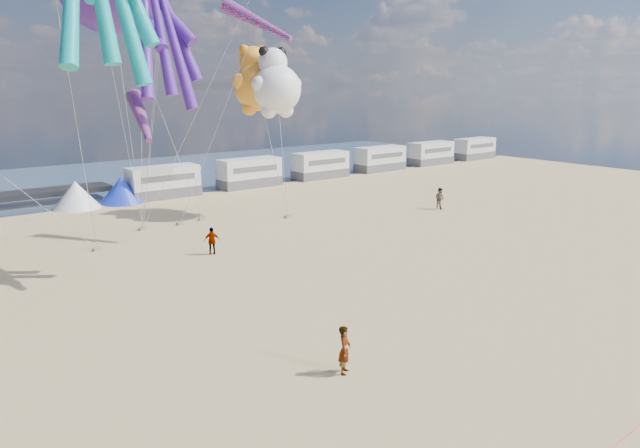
{
  "coord_description": "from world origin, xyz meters",
  "views": [
    {
      "loc": [
        -15.38,
        -11.25,
        10.42
      ],
      "look_at": [
        -1.81,
        6.0,
        5.07
      ],
      "focal_mm": 32.0,
      "sensor_mm": 36.0,
      "label": 1
    }
  ],
  "objects": [
    {
      "name": "beachgoer_3",
      "position": [
        0.68,
        20.18,
        0.88
      ],
      "size": [
        1.31,
        1.1,
        1.76
      ],
      "primitive_type": "imported",
      "rotation": [
        0.0,
        0.0,
        2.66
      ],
      "color": "#7F6659",
      "rests_on": "ground"
    },
    {
      "name": "tent_blue",
      "position": [
        2.0,
        40.0,
        1.2
      ],
      "size": [
        4.0,
        4.0,
        2.4
      ],
      "primitive_type": "cone",
      "color": "#1933CC",
      "rests_on": "ground"
    },
    {
      "name": "kite_teddy_orange",
      "position": [
        9.87,
        29.02,
        10.3
      ],
      "size": [
        5.14,
        4.9,
        6.55
      ],
      "primitive_type": null,
      "rotation": [
        0.0,
        0.0,
        0.12
      ],
      "color": "#FFA728"
    },
    {
      "name": "motorhome_2",
      "position": [
        25.0,
        40.0,
        1.5
      ],
      "size": [
        6.6,
        2.5,
        3.0
      ],
      "primitive_type": "cube",
      "color": "silver",
      "rests_on": "ground"
    },
    {
      "name": "motorhome_1",
      "position": [
        15.5,
        40.0,
        1.5
      ],
      "size": [
        6.6,
        2.5,
        3.0
      ],
      "primitive_type": "cube",
      "color": "silver",
      "rests_on": "ground"
    },
    {
      "name": "windsock_mid",
      "position": [
        5.71,
        22.16,
        14.46
      ],
      "size": [
        3.2,
        5.35,
        5.44
      ],
      "primitive_type": null,
      "rotation": [
        0.0,
        0.0,
        0.44
      ],
      "color": "red"
    },
    {
      "name": "beachgoer_1",
      "position": [
        22.62,
        20.34,
        0.92
      ],
      "size": [
        0.6,
        0.91,
        1.85
      ],
      "primitive_type": "imported",
      "rotation": [
        0.0,
        0.0,
        1.59
      ],
      "color": "#7F6659",
      "rests_on": "ground"
    },
    {
      "name": "windsock_right",
      "position": [
        -3.99,
        18.42,
        8.79
      ],
      "size": [
        1.84,
        4.56,
        4.47
      ],
      "primitive_type": null,
      "rotation": [
        0.0,
        0.0,
        -0.22
      ],
      "color": "red"
    },
    {
      "name": "standing_person",
      "position": [
        -2.72,
        3.37,
        0.93
      ],
      "size": [
        0.81,
        0.77,
        1.86
      ],
      "primitive_type": "imported",
      "rotation": [
        0.0,
        0.0,
        0.68
      ],
      "color": "tan",
      "rests_on": "ground"
    },
    {
      "name": "motorhome_4",
      "position": [
        44.0,
        40.0,
        1.5
      ],
      "size": [
        6.6,
        2.5,
        3.0
      ],
      "primitive_type": "cube",
      "color": "silver",
      "rests_on": "ground"
    },
    {
      "name": "motorhome_0",
      "position": [
        6.0,
        40.0,
        1.5
      ],
      "size": [
        6.6,
        2.5,
        3.0
      ],
      "primitive_type": "cube",
      "color": "silver",
      "rests_on": "ground"
    },
    {
      "name": "water",
      "position": [
        0.0,
        55.0,
        0.02
      ],
      "size": [
        120.0,
        120.0,
        0.0
      ],
      "primitive_type": "plane",
      "color": "#344A64",
      "rests_on": "ground"
    },
    {
      "name": "sandbag_c",
      "position": [
        10.29,
        25.61,
        0.11
      ],
      "size": [
        0.5,
        0.35,
        0.22
      ],
      "primitive_type": "cube",
      "color": "gray",
      "rests_on": "ground"
    },
    {
      "name": "tent_white",
      "position": [
        -2.0,
        40.0,
        1.2
      ],
      "size": [
        4.0,
        4.0,
        2.4
      ],
      "primitive_type": "cone",
      "color": "white",
      "rests_on": "ground"
    },
    {
      "name": "ground",
      "position": [
        0.0,
        0.0,
        0.0
      ],
      "size": [
        120.0,
        120.0,
        0.0
      ],
      "primitive_type": "plane",
      "color": "#D4B57A",
      "rests_on": "ground"
    },
    {
      "name": "sandbag_b",
      "position": [
        4.48,
        29.22,
        0.11
      ],
      "size": [
        0.5,
        0.35,
        0.22
      ],
      "primitive_type": "cube",
      "color": "gray",
      "rests_on": "ground"
    },
    {
      "name": "sandbag_a",
      "position": [
        -4.81,
        25.54,
        0.11
      ],
      "size": [
        0.5,
        0.35,
        0.22
      ],
      "primitive_type": "cube",
      "color": "gray",
      "rests_on": "ground"
    },
    {
      "name": "motorhome_3",
      "position": [
        34.5,
        40.0,
        1.5
      ],
      "size": [
        6.6,
        2.5,
        3.0
      ],
      "primitive_type": "cube",
      "color": "silver",
      "rests_on": "ground"
    },
    {
      "name": "sandbag_e",
      "position": [
        -0.42,
        28.99,
        0.11
      ],
      "size": [
        0.5,
        0.35,
        0.22
      ],
      "primitive_type": "cube",
      "color": "gray",
      "rests_on": "ground"
    },
    {
      "name": "sandbag_d",
      "position": [
        2.44,
        28.75,
        0.11
      ],
      "size": [
        0.5,
        0.35,
        0.22
      ],
      "primitive_type": "cube",
      "color": "gray",
      "rests_on": "ground"
    },
    {
      "name": "kite_panda",
      "position": [
        10.3,
        26.83,
        10.11
      ],
      "size": [
        4.78,
        4.52,
        6.48
      ],
      "primitive_type": null,
      "rotation": [
        0.0,
        0.0,
        0.05
      ],
      "color": "white"
    },
    {
      "name": "motorhome_5",
      "position": [
        53.5,
        40.0,
        1.5
      ],
      "size": [
        6.6,
        2.5,
        3.0
      ],
      "primitive_type": "cube",
      "color": "silver",
      "rests_on": "ground"
    }
  ]
}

